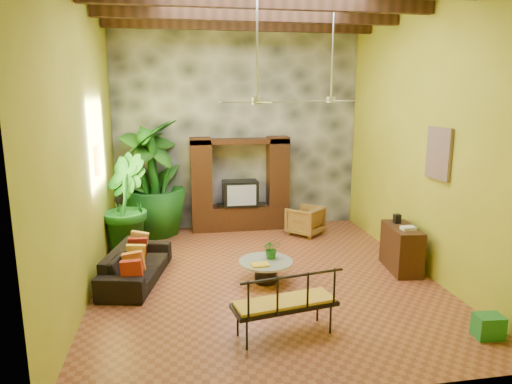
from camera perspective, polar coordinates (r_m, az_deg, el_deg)
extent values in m
plane|color=brown|center=(8.59, 0.99, -10.50)|extent=(7.00, 7.00, 0.00)
cube|color=olive|center=(11.42, -2.31, 8.04)|extent=(6.00, 0.02, 5.00)
cube|color=olive|center=(7.97, -20.74, 5.56)|extent=(0.02, 7.00, 5.00)
cube|color=olive|center=(9.03, 20.20, 6.27)|extent=(0.02, 7.00, 5.00)
cube|color=#383C40|center=(11.36, -2.27, 8.02)|extent=(5.98, 0.10, 4.98)
cube|color=#361D11|center=(8.07, 1.12, 22.66)|extent=(5.95, 0.16, 0.22)
cube|color=#361D11|center=(9.33, -0.51, 21.21)|extent=(5.95, 0.16, 0.22)
cube|color=#361D11|center=(10.60, -1.73, 20.09)|extent=(5.95, 0.16, 0.22)
cube|color=black|center=(11.43, -1.98, -3.15)|extent=(2.40, 0.50, 0.60)
cube|color=black|center=(11.12, -6.87, 1.63)|extent=(0.50, 0.48, 2.00)
cube|color=black|center=(11.38, 2.73, 1.93)|extent=(0.50, 0.48, 2.00)
cube|color=black|center=(11.09, -2.05, 6.37)|extent=(2.40, 0.48, 0.12)
cube|color=black|center=(11.26, -1.99, -0.13)|extent=(0.85, 0.52, 0.62)
cube|color=#8C99A8|center=(11.00, -1.79, -0.42)|extent=(0.70, 0.02, 0.50)
cylinder|color=#AFAFB4|center=(7.55, 0.14, 18.19)|extent=(0.04, 0.04, 1.80)
cylinder|color=#AFAFB4|center=(7.50, 0.13, 11.34)|extent=(0.18, 0.18, 0.12)
cube|color=#AFAFB4|center=(7.66, 2.62, 11.19)|extent=(0.58, 0.26, 0.01)
cube|color=#AFAFB4|center=(7.83, -1.00, 11.22)|extent=(0.26, 0.58, 0.01)
cube|color=#AFAFB4|center=(7.36, -2.46, 11.16)|extent=(0.58, 0.26, 0.01)
cube|color=#AFAFB4|center=(7.18, 1.37, 11.15)|extent=(0.26, 0.58, 0.01)
cylinder|color=#AFAFB4|center=(9.55, 9.54, 16.73)|extent=(0.04, 0.04, 1.80)
cylinder|color=#AFAFB4|center=(9.51, 9.35, 11.32)|extent=(0.18, 0.18, 0.12)
cube|color=#AFAFB4|center=(9.72, 11.14, 11.15)|extent=(0.58, 0.26, 0.01)
cube|color=#AFAFB4|center=(9.81, 8.15, 11.26)|extent=(0.26, 0.58, 0.01)
cube|color=#AFAFB4|center=(9.32, 7.48, 11.25)|extent=(0.58, 0.26, 0.01)
cube|color=#AFAFB4|center=(9.22, 10.62, 11.14)|extent=(0.26, 0.58, 0.01)
cube|color=orange|center=(8.99, -19.15, 3.75)|extent=(0.06, 0.32, 0.55)
cube|color=navy|center=(8.52, 21.87, 4.49)|extent=(0.06, 0.70, 0.90)
imported|color=black|center=(8.59, -14.73, -8.74)|extent=(1.24, 2.20, 0.61)
imported|color=brown|center=(11.03, 6.16, -3.56)|extent=(1.05, 1.05, 0.68)
imported|color=#27691B|center=(11.13, -12.85, 1.72)|extent=(1.70, 1.46, 2.72)
imported|color=#1C6B24|center=(9.96, -16.23, -1.48)|extent=(1.20, 1.35, 2.09)
imported|color=#185A17|center=(11.03, -12.74, 1.72)|extent=(1.74, 1.74, 2.75)
cylinder|color=black|center=(8.29, 1.24, -10.01)|extent=(0.41, 0.41, 0.36)
cylinder|color=#B8C4BF|center=(8.22, 1.25, -8.72)|extent=(0.96, 0.96, 0.04)
imported|color=#1B5F19|center=(8.28, 1.98, -7.08)|extent=(0.36, 0.32, 0.36)
cube|color=gold|center=(7.98, 0.54, -9.08)|extent=(0.32, 0.24, 0.03)
cube|color=black|center=(6.50, 3.59, -13.88)|extent=(1.52, 0.74, 0.06)
cube|color=gold|center=(6.49, 3.59, -13.57)|extent=(1.44, 0.68, 0.06)
cube|color=black|center=(6.16, 4.20, -12.67)|extent=(1.44, 0.30, 0.54)
cube|color=#3E2713|center=(9.18, 17.72, -6.72)|extent=(0.60, 1.12, 0.86)
cube|color=#207923|center=(7.31, 27.05, -14.72)|extent=(0.40, 0.31, 0.33)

